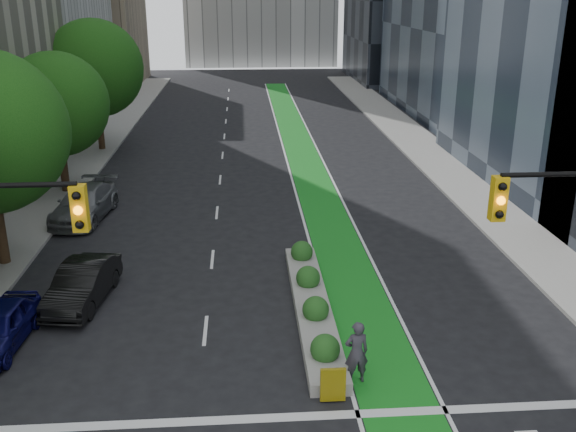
{
  "coord_description": "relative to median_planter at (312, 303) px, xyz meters",
  "views": [
    {
      "loc": [
        -1.11,
        -13.06,
        10.77
      ],
      "look_at": [
        0.47,
        8.8,
        3.0
      ],
      "focal_mm": 40.0,
      "sensor_mm": 36.0,
      "label": 1
    }
  ],
  "objects": [
    {
      "name": "sidewalk_left",
      "position": [
        -13.0,
        17.96,
        -0.3
      ],
      "size": [
        3.6,
        90.0,
        0.15
      ],
      "primitive_type": "cube",
      "color": "gray",
      "rests_on": "ground"
    },
    {
      "name": "sidewalk_right",
      "position": [
        10.6,
        17.96,
        -0.3
      ],
      "size": [
        3.6,
        90.0,
        0.15
      ],
      "primitive_type": "cube",
      "color": "gray",
      "rests_on": "ground"
    },
    {
      "name": "bike_lane_paint",
      "position": [
        1.8,
        22.96,
        -0.37
      ],
      "size": [
        2.2,
        70.0,
        0.01
      ],
      "primitive_type": "cube",
      "color": "#17801F",
      "rests_on": "ground"
    },
    {
      "name": "tree_midfar",
      "position": [
        -12.2,
        14.96,
        4.57
      ],
      "size": [
        5.6,
        5.6,
        7.76
      ],
      "color": "black",
      "rests_on": "ground"
    },
    {
      "name": "tree_far",
      "position": [
        -12.2,
        24.96,
        5.32
      ],
      "size": [
        6.6,
        6.6,
        9.0
      ],
      "color": "black",
      "rests_on": "ground"
    },
    {
      "name": "median_planter",
      "position": [
        0.0,
        0.0,
        0.0
      ],
      "size": [
        1.2,
        10.26,
        1.1
      ],
      "color": "gray",
      "rests_on": "ground"
    },
    {
      "name": "cyclist",
      "position": [
        0.8,
        -4.31,
        0.6
      ],
      "size": [
        0.76,
        0.55,
        1.94
      ],
      "primitive_type": "imported",
      "rotation": [
        0.0,
        0.0,
        3.26
      ],
      "color": "#37323D",
      "rests_on": "ground"
    },
    {
      "name": "parked_car_left_mid",
      "position": [
        -8.2,
        1.34,
        0.36
      ],
      "size": [
        2.14,
        4.61,
        1.46
      ],
      "primitive_type": "imported",
      "rotation": [
        0.0,
        0.0,
        -0.14
      ],
      "color": "black",
      "rests_on": "ground"
    },
    {
      "name": "parked_car_left_far",
      "position": [
        -10.18,
        10.6,
        0.41
      ],
      "size": [
        2.84,
        5.63,
        1.57
      ],
      "primitive_type": "imported",
      "rotation": [
        0.0,
        0.0,
        -0.12
      ],
      "color": "slate",
      "rests_on": "ground"
    }
  ]
}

